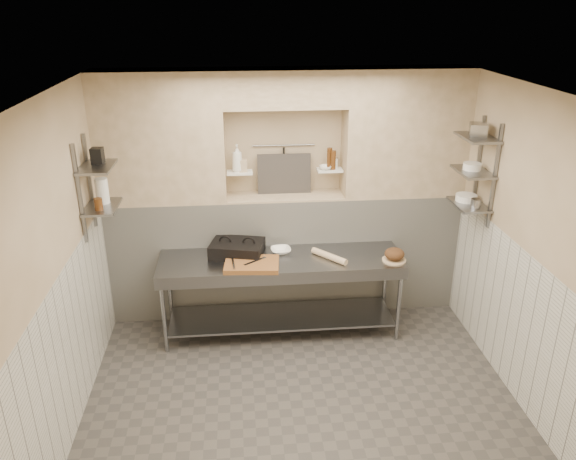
{
  "coord_description": "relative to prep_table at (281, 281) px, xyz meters",
  "views": [
    {
      "loc": [
        -0.53,
        -4.19,
        3.47
      ],
      "look_at": [
        -0.05,
        0.9,
        1.35
      ],
      "focal_mm": 35.0,
      "sensor_mm": 36.0,
      "label": 1
    }
  ],
  "objects": [
    {
      "name": "bowl_right_mid",
      "position": [
        1.93,
        -0.1,
        1.25
      ],
      "size": [
        0.18,
        0.18,
        0.07
      ],
      "primitive_type": "cylinder",
      "color": "white",
      "rests_on": "wall_shelf_right_mid"
    },
    {
      "name": "wall_shelf_left_upper",
      "position": [
        -1.75,
        -0.13,
        1.36
      ],
      "size": [
        0.3,
        0.5,
        0.03
      ],
      "primitive_type": "cube",
      "color": "slate",
      "rests_on": "wall_left"
    },
    {
      "name": "wall_left",
      "position": [
        -1.96,
        -1.18,
        0.76
      ],
      "size": [
        0.1,
        3.9,
        2.8
      ],
      "primitive_type": "cube",
      "color": "#C5AC8D",
      "rests_on": "ground"
    },
    {
      "name": "knife_blade",
      "position": [
        -0.28,
        -0.13,
        0.31
      ],
      "size": [
        0.25,
        0.2,
        0.01
      ],
      "primitive_type": "cube",
      "rotation": [
        0.0,
        0.0,
        0.65
      ],
      "color": "gray",
      "rests_on": "cutting_board"
    },
    {
      "name": "wall_shelf_right_lower",
      "position": [
        1.93,
        -0.13,
        0.86
      ],
      "size": [
        0.3,
        0.5,
        0.02
      ],
      "primitive_type": "cube",
      "color": "slate",
      "rests_on": "wall_right"
    },
    {
      "name": "wall_front",
      "position": [
        0.09,
        -3.18,
        0.76
      ],
      "size": [
        4.0,
        0.1,
        2.8
      ],
      "primitive_type": "cube",
      "color": "#C5AC8D",
      "rests_on": "ground"
    },
    {
      "name": "shelf_rail_left_a",
      "position": [
        -1.88,
        0.07,
        1.16
      ],
      "size": [
        0.03,
        0.03,
        0.95
      ],
      "primitive_type": "cube",
      "color": "slate",
      "rests_on": "wall_left"
    },
    {
      "name": "shelf_rail_left_b",
      "position": [
        -1.88,
        -0.33,
        1.16
      ],
      "size": [
        0.03,
        0.03,
        0.95
      ],
      "primitive_type": "cube",
      "color": "slate",
      "rests_on": "wall_left"
    },
    {
      "name": "box_left_upper",
      "position": [
        -1.75,
        -0.06,
        1.45
      ],
      "size": [
        0.12,
        0.12,
        0.15
      ],
      "primitive_type": "cube",
      "rotation": [
        0.0,
        0.0,
        -0.08
      ],
      "color": "black",
      "rests_on": "wall_shelf_left_upper"
    },
    {
      "name": "shelf_rail_right_a",
      "position": [
        2.07,
        0.07,
        1.21
      ],
      "size": [
        0.03,
        0.03,
        1.05
      ],
      "primitive_type": "cube",
      "color": "slate",
      "rests_on": "wall_right"
    },
    {
      "name": "bread_loaf",
      "position": [
        1.19,
        -0.15,
        0.34
      ],
      "size": [
        0.21,
        0.21,
        0.13
      ],
      "primitive_type": "ellipsoid",
      "color": "#4C2D19",
      "rests_on": "bread_board"
    },
    {
      "name": "condiment_b",
      "position": [
        0.59,
        0.61,
        1.18
      ],
      "size": [
        0.06,
        0.06,
        0.23
      ],
      "primitive_type": "cylinder",
      "color": "#4A270E",
      "rests_on": "alcove_shelf_right"
    },
    {
      "name": "wall_shelf_right_mid",
      "position": [
        1.93,
        -0.13,
        1.21
      ],
      "size": [
        0.3,
        0.5,
        0.02
      ],
      "primitive_type": "cube",
      "color": "slate",
      "rests_on": "wall_right"
    },
    {
      "name": "backwall_pillar_left",
      "position": [
        -1.23,
        0.57,
        1.46
      ],
      "size": [
        1.35,
        0.4,
        1.4
      ],
      "primitive_type": "cube",
      "color": "#C5AC8D",
      "rests_on": "backwall_lower"
    },
    {
      "name": "panini_press",
      "position": [
        -0.46,
        0.15,
        0.33
      ],
      "size": [
        0.63,
        0.52,
        0.15
      ],
      "rotation": [
        0.0,
        0.0,
        -0.24
      ],
      "color": "black",
      "rests_on": "prep_table"
    },
    {
      "name": "alcove_shelf_right",
      "position": [
        0.59,
        0.57,
        1.06
      ],
      "size": [
        0.28,
        0.16,
        0.02
      ],
      "primitive_type": "cube",
      "color": "white",
      "rests_on": "backwall_lower"
    },
    {
      "name": "rolling_pin",
      "position": [
        0.51,
        -0.05,
        0.29
      ],
      "size": [
        0.35,
        0.39,
        0.07
      ],
      "primitive_type": "cylinder",
      "rotation": [
        1.57,
        0.0,
        0.72
      ],
      "color": "#C6B087",
      "rests_on": "prep_table"
    },
    {
      "name": "ceiling",
      "position": [
        0.09,
        -1.18,
        2.21
      ],
      "size": [
        4.0,
        3.9,
        0.1
      ],
      "primitive_type": "cube",
      "color": "silver",
      "rests_on": "ground"
    },
    {
      "name": "wainscot_left",
      "position": [
        -1.9,
        -1.18,
        0.06
      ],
      "size": [
        0.02,
        3.9,
        1.4
      ],
      "primitive_type": "cube",
      "color": "silver",
      "rests_on": "floor"
    },
    {
      "name": "backwall_lower",
      "position": [
        0.09,
        0.57,
        0.06
      ],
      "size": [
        4.0,
        0.4,
        1.4
      ],
      "primitive_type": "cube",
      "color": "silver",
      "rests_on": "floor"
    },
    {
      "name": "jar_alcove",
      "position": [
        -0.37,
        0.56,
        1.14
      ],
      "size": [
        0.09,
        0.09,
        0.13
      ],
      "primitive_type": "cube",
      "color": "#C5AC8D",
      "rests_on": "alcove_shelf_left"
    },
    {
      "name": "wall_shelf_left_lower",
      "position": [
        -1.75,
        -0.13,
        0.96
      ],
      "size": [
        0.3,
        0.5,
        0.02
      ],
      "primitive_type": "cube",
      "color": "slate",
      "rests_on": "wall_left"
    },
    {
      "name": "backwall_header",
      "position": [
        0.09,
        0.57,
        1.96
      ],
      "size": [
        1.3,
        0.4,
        0.4
      ],
      "primitive_type": "cube",
      "color": "#C5AC8D",
      "rests_on": "backwall_lower"
    },
    {
      "name": "canister_right",
      "position": [
        1.93,
        -0.29,
        0.92
      ],
      "size": [
        0.1,
        0.1,
        0.1
      ],
      "primitive_type": "cylinder",
      "color": "gray",
      "rests_on": "wall_shelf_right_lower"
    },
    {
      "name": "jug_left",
      "position": [
        -1.75,
        -0.05,
        1.09
      ],
      "size": [
        0.12,
        0.12,
        0.25
      ],
      "primitive_type": "cylinder",
      "color": "white",
      "rests_on": "wall_shelf_left_lower"
    },
    {
      "name": "alcove_sill",
      "position": [
        0.09,
        0.57,
        0.77
      ],
      "size": [
        1.3,
        0.4,
        0.02
      ],
      "primitive_type": "cube",
      "color": "#C5AC8D",
      "rests_on": "backwall_lower"
    },
    {
      "name": "bowl_alcove",
      "position": [
        0.54,
        0.55,
        1.09
      ],
      "size": [
        0.15,
        0.15,
        0.04
      ],
      "primitive_type": "imported",
      "rotation": [
        0.0,
        0.0,
        -0.09
      ],
      "color": "white",
      "rests_on": "alcove_shelf_right"
    },
    {
      "name": "wall_shelf_right_upper",
      "position": [
        1.93,
        -0.13,
        1.56
      ],
      "size": [
        0.3,
        0.5,
        0.03
      ],
      "primitive_type": "cube",
      "color": "slate",
      "rests_on": "wall_right"
    },
    {
      "name": "hanging_steel",
      "position": [
        0.09,
        0.72,
        1.14
      ],
      "size": [
        0.02,
        0.02,
        0.3
      ],
      "primitive_type": "cylinder",
      "color": "black",
      "rests_on": "utensil_rail"
    },
    {
      "name": "shelf_rail_right_b",
      "position": [
        2.07,
        -0.33,
        1.21
      ],
      "size": [
        0.03,
        0.03,
        1.05
      ],
      "primitive_type": "cube",
      "color": "slate",
      "rests_on": "wall_right"
    },
    {
      "name": "bowl_right",
      "position": [
        1.93,
        -0.05,
        0.9
      ],
      "size": [
        0.22,
        0.22,
        0.07
      ],
      "primitive_type": "cylinder",
      "color": "white",
      "rests_on": "wall_shelf_right_lower"
    },
    {
      "name": "utensil_rail",
      "position": [
        0.09,
        0.74,
        1.31
      ],
      "size": [
        0.7,
        0.02,
        0.02
      ],
      "primitive_type": "cylinder",
      "rotation": [
        0.0,
        1.57,
        0.0
      ],
      "color": "gray",
      "rests_on": "wall_back"
    },
    {
      "name": "floor",
      "position": [
        0.09,
        -1.18,
        -0.69
      ],
      "size": [
        4.0,
        3.9,
        0.1
      ],
      "primitive_type": "cube",
      "color": "#494440",
      "rests_on": "ground"
    },
    {
      "name": "bread_board",
      "position": [
        1.19,
        -0.15,
        0.26
      ],
      "size": [
        0.25,
        0.25,
        0.01
      ],
      "primitive_type": "cylinder",
      "color": "#C6B087",
      "rests_on": "prep_table"
    },
    {
      "name": "wall_back",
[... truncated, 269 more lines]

